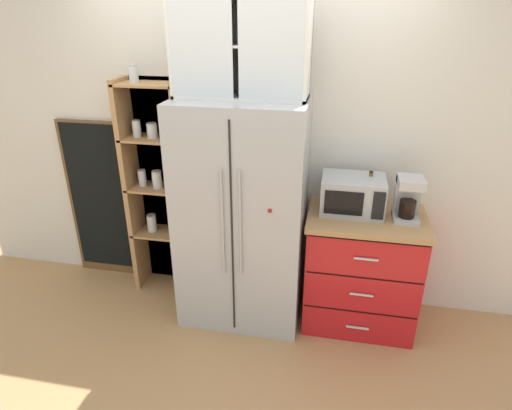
# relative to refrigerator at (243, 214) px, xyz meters

# --- Properties ---
(ground_plane) EXTENTS (10.77, 10.77, 0.00)m
(ground_plane) POSITION_rel_refrigerator_xyz_m (-0.00, -0.03, -0.85)
(ground_plane) COLOR tan
(wall_back_cream) EXTENTS (5.06, 0.10, 2.55)m
(wall_back_cream) POSITION_rel_refrigerator_xyz_m (-0.00, 0.37, 0.42)
(wall_back_cream) COLOR silver
(wall_back_cream) RESTS_ON ground
(refrigerator) EXTENTS (0.91, 0.67, 1.71)m
(refrigerator) POSITION_rel_refrigerator_xyz_m (0.00, 0.00, 0.00)
(refrigerator) COLOR #ADAFB5
(refrigerator) RESTS_ON ground
(pantry_shelf_column) EXTENTS (0.54, 0.30, 1.88)m
(pantry_shelf_column) POSITION_rel_refrigerator_xyz_m (-0.74, 0.26, 0.08)
(pantry_shelf_column) COLOR brown
(pantry_shelf_column) RESTS_ON ground
(counter_cabinet) EXTENTS (0.83, 0.59, 0.91)m
(counter_cabinet) POSITION_rel_refrigerator_xyz_m (0.90, 0.04, -0.40)
(counter_cabinet) COLOR red
(counter_cabinet) RESTS_ON ground
(microwave) EXTENTS (0.44, 0.33, 0.26)m
(microwave) POSITION_rel_refrigerator_xyz_m (0.78, 0.09, 0.19)
(microwave) COLOR #ADAFB5
(microwave) RESTS_ON counter_cabinet
(coffee_maker) EXTENTS (0.17, 0.20, 0.31)m
(coffee_maker) POSITION_rel_refrigerator_xyz_m (1.15, 0.05, 0.21)
(coffee_maker) COLOR #B7B7BC
(coffee_maker) RESTS_ON counter_cabinet
(mug_navy) EXTENTS (0.11, 0.07, 0.10)m
(mug_navy) POSITION_rel_refrigerator_xyz_m (0.90, 0.01, 0.10)
(mug_navy) COLOR navy
(mug_navy) RESTS_ON counter_cabinet
(bottle_amber) EXTENTS (0.07, 0.07, 0.30)m
(bottle_amber) POSITION_rel_refrigerator_xyz_m (0.90, 0.14, 0.19)
(bottle_amber) COLOR brown
(bottle_amber) RESTS_ON counter_cabinet
(upper_cabinet) EXTENTS (0.87, 0.32, 0.65)m
(upper_cabinet) POSITION_rel_refrigerator_xyz_m (-0.00, 0.05, 1.18)
(upper_cabinet) COLOR silver
(upper_cabinet) RESTS_ON refrigerator
(chalkboard_menu) EXTENTS (0.60, 0.04, 1.42)m
(chalkboard_menu) POSITION_rel_refrigerator_xyz_m (-1.33, 0.30, -0.14)
(chalkboard_menu) COLOR brown
(chalkboard_menu) RESTS_ON ground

